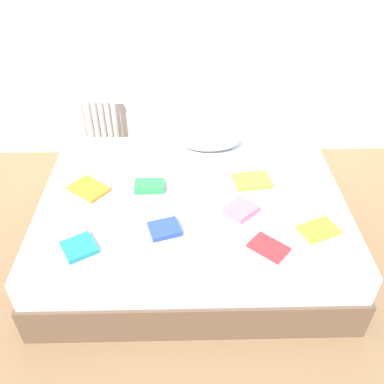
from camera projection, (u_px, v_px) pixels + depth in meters
ground_plane at (192, 247)px, 3.01m from camera, size 8.00×8.00×0.00m
bed at (192, 223)px, 2.85m from camera, size 2.00×1.50×0.50m
radiator at (100, 124)px, 3.70m from camera, size 0.33×0.04×0.51m
pillow at (209, 139)px, 3.10m from camera, size 0.47×0.26×0.13m
textbook_green at (149, 186)px, 2.72m from camera, size 0.20×0.13×0.05m
textbook_blue at (164, 229)px, 2.41m from camera, size 0.21×0.19×0.03m
textbook_yellow at (319, 230)px, 2.42m from camera, size 0.26×0.23×0.02m
textbook_red at (269, 247)px, 2.31m from camera, size 0.25×0.24×0.02m
textbook_pink at (241, 210)px, 2.54m from camera, size 0.23×0.23×0.05m
textbook_lime at (252, 181)px, 2.78m from camera, size 0.26×0.20×0.04m
textbook_orange at (89, 189)px, 2.72m from camera, size 0.30×0.29×0.02m
textbook_teal at (79, 247)px, 2.30m from camera, size 0.24×0.24×0.03m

